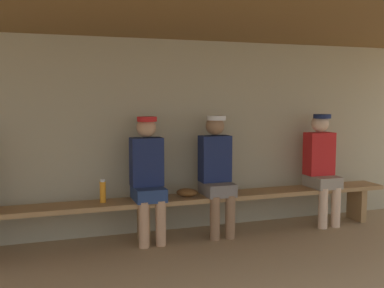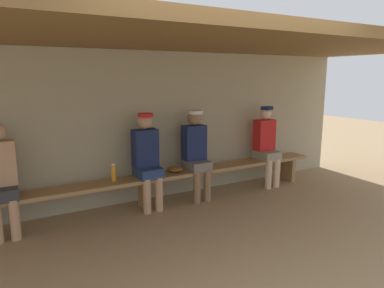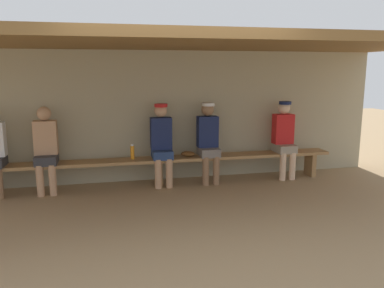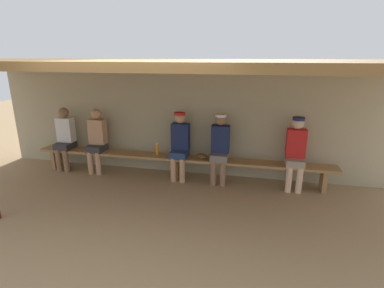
{
  "view_description": "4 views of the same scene",
  "coord_description": "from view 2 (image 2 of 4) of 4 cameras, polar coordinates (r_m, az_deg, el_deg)",
  "views": [
    {
      "loc": [
        -1.04,
        -3.13,
        1.55
      ],
      "look_at": [
        0.43,
        1.19,
        1.08
      ],
      "focal_mm": 42.6,
      "sensor_mm": 36.0,
      "label": 1
    },
    {
      "loc": [
        -1.75,
        -2.87,
        1.85
      ],
      "look_at": [
        0.52,
        1.11,
        0.95
      ],
      "focal_mm": 32.83,
      "sensor_mm": 36.0,
      "label": 2
    },
    {
      "loc": [
        -0.82,
        -4.61,
        1.89
      ],
      "look_at": [
        0.5,
        1.29,
        0.72
      ],
      "focal_mm": 36.26,
      "sensor_mm": 36.0,
      "label": 3
    },
    {
      "loc": [
        1.49,
        -3.83,
        2.39
      ],
      "look_at": [
        0.38,
        1.16,
        0.86
      ],
      "focal_mm": 27.8,
      "sensor_mm": 36.0,
      "label": 4
    }
  ],
  "objects": [
    {
      "name": "player_middle",
      "position": [
        4.9,
        -7.34,
        -2.02
      ],
      "size": [
        0.34,
        0.42,
        1.34
      ],
      "color": "navy",
      "rests_on": "ground"
    },
    {
      "name": "water_bottle_orange",
      "position": [
        4.81,
        -12.64,
        -4.57
      ],
      "size": [
        0.06,
        0.06,
        0.24
      ],
      "color": "orange",
      "rests_on": "bench"
    },
    {
      "name": "back_wall",
      "position": [
        5.23,
        -9.85,
        2.67
      ],
      "size": [
        8.0,
        0.2,
        2.2
      ],
      "primitive_type": "cube",
      "color": "tan",
      "rests_on": "ground"
    },
    {
      "name": "player_leftmost",
      "position": [
        6.04,
        11.97,
        0.3
      ],
      "size": [
        0.34,
        0.42,
        1.34
      ],
      "color": "gray",
      "rests_on": "ground"
    },
    {
      "name": "ground_plane",
      "position": [
        3.84,
        1.49,
        -17.74
      ],
      "size": [
        24.0,
        24.0,
        0.0
      ],
      "primitive_type": "plane",
      "color": "#9E7F59"
    },
    {
      "name": "bench",
      "position": [
        4.97,
        -7.8,
        -6.13
      ],
      "size": [
        6.0,
        0.36,
        0.46
      ],
      "color": "#9E7547",
      "rests_on": "ground"
    },
    {
      "name": "baseball_glove_worn",
      "position": [
        5.14,
        -2.72,
        -4.11
      ],
      "size": [
        0.29,
        0.26,
        0.09
      ],
      "primitive_type": "ellipsoid",
      "rotation": [
        0.0,
        0.0,
        5.78
      ],
      "color": "brown",
      "rests_on": "bench"
    },
    {
      "name": "player_in_white",
      "position": [
        4.57,
        -28.62,
        -4.51
      ],
      "size": [
        0.34,
        0.42,
        1.34
      ],
      "color": "#333338",
      "rests_on": "ground"
    },
    {
      "name": "player_near_post",
      "position": [
        5.24,
        0.65,
        -1.07
      ],
      "size": [
        0.34,
        0.42,
        1.34
      ],
      "color": "slate",
      "rests_on": "ground"
    },
    {
      "name": "dugout_roof",
      "position": [
        4.0,
        -3.76,
        16.95
      ],
      "size": [
        8.0,
        2.8,
        0.12
      ],
      "primitive_type": "cube",
      "color": "brown",
      "rests_on": "back_wall"
    }
  ]
}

